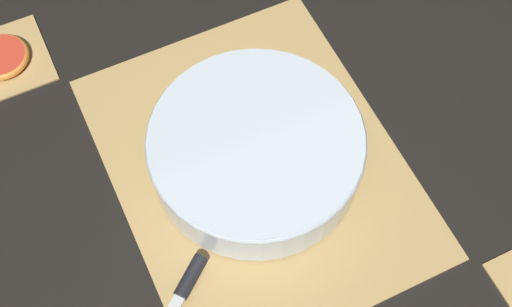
# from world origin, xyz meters

# --- Properties ---
(ground_plane) EXTENTS (6.00, 6.00, 0.00)m
(ground_plane) POSITION_xyz_m (0.00, 0.00, 0.00)
(ground_plane) COLOR black
(bamboo_mat_center) EXTENTS (0.47, 0.37, 0.01)m
(bamboo_mat_center) POSITION_xyz_m (0.00, 0.00, 0.00)
(bamboo_mat_center) COLOR tan
(bamboo_mat_center) RESTS_ON ground_plane
(coaster_mat_far_right) EXTENTS (0.13, 0.13, 0.01)m
(coaster_mat_far_right) POSITION_xyz_m (0.31, 0.26, 0.00)
(coaster_mat_far_right) COLOR tan
(coaster_mat_far_right) RESTS_ON ground_plane
(fruit_salad_bowl) EXTENTS (0.28, 0.28, 0.07)m
(fruit_salad_bowl) POSITION_xyz_m (-0.00, -0.00, 0.05)
(fruit_salad_bowl) COLOR silver
(fruit_salad_bowl) RESTS_ON bamboo_mat_center
(paring_knife) EXTENTS (0.10, 0.12, 0.02)m
(paring_knife) POSITION_xyz_m (-0.11, 0.15, 0.01)
(paring_knife) COLOR silver
(paring_knife) RESTS_ON bamboo_mat_center
(grapefruit_slice) EXTENTS (0.08, 0.08, 0.01)m
(grapefruit_slice) POSITION_xyz_m (0.31, 0.26, 0.01)
(grapefruit_slice) COLOR red
(grapefruit_slice) RESTS_ON coaster_mat_far_right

